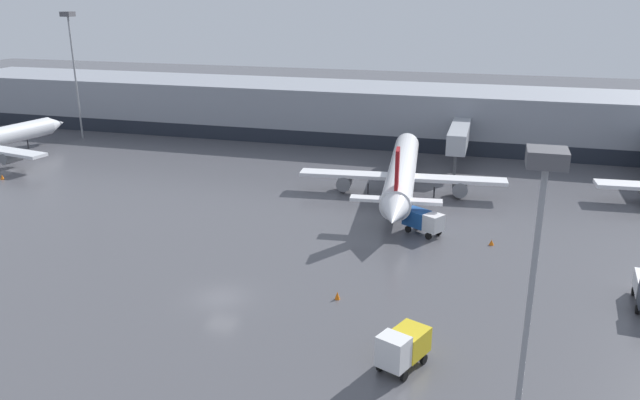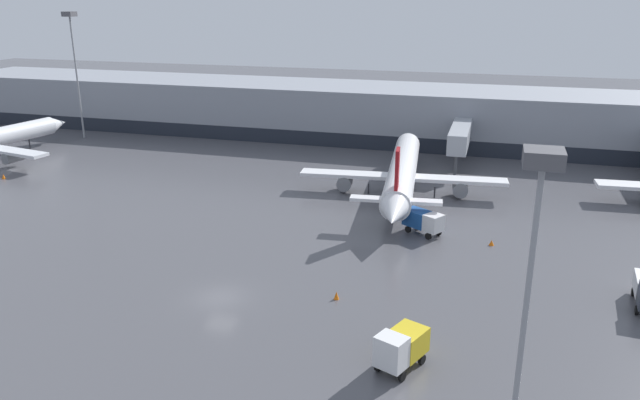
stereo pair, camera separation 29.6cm
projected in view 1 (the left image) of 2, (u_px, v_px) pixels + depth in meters
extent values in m
plane|color=#4C4C51|center=(221.00, 298.00, 51.97)|extent=(320.00, 320.00, 0.00)
cube|color=gray|center=(370.00, 113.00, 107.13)|extent=(160.00, 16.00, 9.00)
cube|color=#1E232D|center=(360.00, 142.00, 100.83)|extent=(156.80, 0.10, 2.40)
cube|color=#9399A0|center=(459.00, 136.00, 89.47)|extent=(2.60, 13.57, 2.80)
cylinder|color=#3F4247|center=(455.00, 167.00, 84.77)|extent=(0.44, 0.44, 3.20)
cone|color=silver|center=(56.00, 124.00, 105.42)|extent=(3.23, 3.57, 2.70)
cylinder|color=slate|center=(12.00, 157.00, 89.77)|extent=(2.07, 3.14, 1.56)
cylinder|color=#2D2D33|center=(28.00, 144.00, 100.92)|extent=(0.20, 0.20, 1.72)
cylinder|color=white|center=(402.00, 170.00, 78.38)|extent=(6.21, 28.64, 3.39)
cone|color=white|center=(408.00, 142.00, 93.40)|extent=(3.57, 4.03, 3.22)
cone|color=white|center=(394.00, 215.00, 62.73)|extent=(3.54, 5.36, 3.05)
cube|color=white|center=(402.00, 177.00, 77.93)|extent=(25.77, 5.02, 0.44)
cube|color=white|center=(396.00, 200.00, 66.06)|extent=(9.84, 2.35, 0.35)
cube|color=maroon|center=(397.00, 172.00, 65.06)|extent=(0.58, 2.25, 4.90)
cylinder|color=slate|center=(345.00, 182.00, 79.45)|extent=(2.13, 2.90, 1.86)
cylinder|color=slate|center=(460.00, 188.00, 77.06)|extent=(2.13, 2.90, 1.86)
cylinder|color=#2D2D33|center=(405.00, 168.00, 87.71)|extent=(0.20, 0.20, 1.40)
cylinder|color=#2D2D33|center=(368.00, 189.00, 78.44)|extent=(0.20, 0.20, 1.40)
cylinder|color=#2D2D33|center=(434.00, 192.00, 77.08)|extent=(0.20, 0.20, 1.40)
cube|color=gold|center=(409.00, 341.00, 42.48)|extent=(2.89, 3.14, 1.79)
cube|color=silver|center=(393.00, 352.00, 40.91)|extent=(2.41, 2.19, 2.19)
cylinder|color=black|center=(404.00, 376.00, 40.77)|extent=(0.50, 0.74, 0.70)
cylinder|color=black|center=(380.00, 366.00, 41.87)|extent=(0.50, 0.74, 0.70)
cylinder|color=black|center=(424.00, 359.00, 42.65)|extent=(0.50, 0.74, 0.70)
cylinder|color=black|center=(400.00, 350.00, 43.76)|extent=(0.50, 0.74, 0.70)
cylinder|color=black|center=(637.00, 309.00, 49.32)|extent=(0.31, 0.72, 0.70)
cylinder|color=black|center=(633.00, 291.00, 52.31)|extent=(0.31, 0.72, 0.70)
cube|color=#19478C|center=(417.00, 218.00, 65.86)|extent=(3.24, 2.98, 1.71)
cube|color=silver|center=(434.00, 223.00, 64.35)|extent=(2.31, 2.36, 1.76)
cylinder|color=black|center=(438.00, 232.00, 65.23)|extent=(0.73, 0.58, 0.70)
cylinder|color=black|center=(428.00, 236.00, 64.16)|extent=(0.73, 0.58, 0.70)
cylinder|color=black|center=(418.00, 225.00, 67.11)|extent=(0.73, 0.58, 0.70)
cylinder|color=black|center=(408.00, 229.00, 66.04)|extent=(0.73, 0.58, 0.70)
cone|color=orange|center=(492.00, 242.00, 62.74)|extent=(0.52, 0.52, 0.55)
cone|color=orange|center=(2.00, 177.00, 84.69)|extent=(0.50, 0.50, 0.67)
cone|color=orange|center=(337.00, 295.00, 51.62)|extent=(0.45, 0.45, 0.67)
cylinder|color=gray|center=(76.00, 79.00, 105.71)|extent=(0.30, 0.30, 20.37)
cube|color=#4C4C51|center=(68.00, 14.00, 102.35)|extent=(1.80, 1.80, 0.80)
cylinder|color=gray|center=(527.00, 329.00, 30.84)|extent=(0.30, 0.30, 16.73)
cube|color=#4C4C51|center=(547.00, 158.00, 28.06)|extent=(1.80, 1.80, 0.80)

